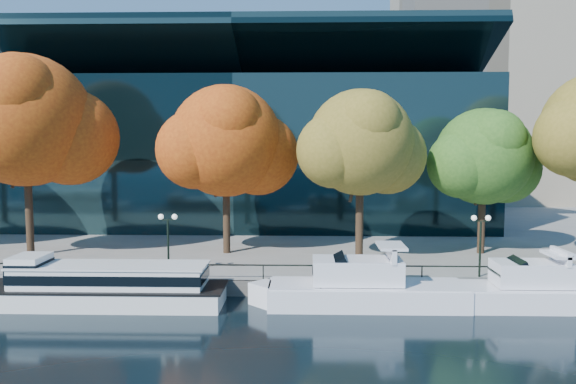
{
  "coord_description": "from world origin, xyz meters",
  "views": [
    {
      "loc": [
        2.59,
        -31.62,
        9.75
      ],
      "look_at": [
        1.43,
        8.0,
        6.18
      ],
      "focal_mm": 35.0,
      "sensor_mm": 36.0,
      "label": 1
    }
  ],
  "objects_px": {
    "tree_2": "(228,143)",
    "tree_3": "(363,145)",
    "cruiser_near": "(358,287)",
    "lamp_1": "(168,230)",
    "tree_4": "(486,159)",
    "lamp_2": "(481,231)",
    "cruiser_far": "(531,290)",
    "tour_boat": "(96,285)",
    "tree_1": "(28,123)"
  },
  "relations": [
    {
      "from": "tree_2",
      "to": "tree_3",
      "type": "height_order",
      "value": "tree_2"
    },
    {
      "from": "cruiser_near",
      "to": "lamp_1",
      "type": "xyz_separation_m",
      "value": [
        -12.13,
        3.49,
        2.82
      ]
    },
    {
      "from": "tree_4",
      "to": "lamp_2",
      "type": "xyz_separation_m",
      "value": [
        -2.67,
        -7.81,
        -4.45
      ]
    },
    {
      "from": "lamp_2",
      "to": "cruiser_far",
      "type": "bearing_deg",
      "value": -61.72
    },
    {
      "from": "tree_2",
      "to": "tree_4",
      "type": "relative_size",
      "value": 1.16
    },
    {
      "from": "tree_2",
      "to": "lamp_1",
      "type": "distance_m",
      "value": 9.73
    },
    {
      "from": "tour_boat",
      "to": "lamp_2",
      "type": "xyz_separation_m",
      "value": [
        23.75,
        3.8,
        2.69
      ]
    },
    {
      "from": "cruiser_near",
      "to": "tree_3",
      "type": "distance_m",
      "value": 11.63
    },
    {
      "from": "tour_boat",
      "to": "cruiser_near",
      "type": "height_order",
      "value": "cruiser_near"
    },
    {
      "from": "tree_2",
      "to": "lamp_1",
      "type": "bearing_deg",
      "value": -112.28
    },
    {
      "from": "tour_boat",
      "to": "cruiser_near",
      "type": "relative_size",
      "value": 1.24
    },
    {
      "from": "tree_1",
      "to": "tree_3",
      "type": "bearing_deg",
      "value": -2.83
    },
    {
      "from": "tour_boat",
      "to": "tree_2",
      "type": "relative_size",
      "value": 1.21
    },
    {
      "from": "tree_3",
      "to": "cruiser_near",
      "type": "bearing_deg",
      "value": -97.03
    },
    {
      "from": "tour_boat",
      "to": "lamp_2",
      "type": "bearing_deg",
      "value": 9.1
    },
    {
      "from": "tree_2",
      "to": "tour_boat",
      "type": "bearing_deg",
      "value": -120.03
    },
    {
      "from": "cruiser_far",
      "to": "tree_2",
      "type": "bearing_deg",
      "value": 150.45
    },
    {
      "from": "tree_3",
      "to": "lamp_1",
      "type": "xyz_separation_m",
      "value": [
        -13.12,
        -4.54,
        -5.54
      ]
    },
    {
      "from": "tour_boat",
      "to": "tree_3",
      "type": "height_order",
      "value": "tree_3"
    },
    {
      "from": "tree_1",
      "to": "lamp_1",
      "type": "bearing_deg",
      "value": -25.88
    },
    {
      "from": "cruiser_near",
      "to": "tree_2",
      "type": "height_order",
      "value": "tree_2"
    },
    {
      "from": "tree_4",
      "to": "lamp_2",
      "type": "bearing_deg",
      "value": -108.88
    },
    {
      "from": "cruiser_far",
      "to": "lamp_1",
      "type": "height_order",
      "value": "lamp_1"
    },
    {
      "from": "tree_2",
      "to": "tree_3",
      "type": "relative_size",
      "value": 1.05
    },
    {
      "from": "tree_2",
      "to": "lamp_1",
      "type": "relative_size",
      "value": 3.26
    },
    {
      "from": "cruiser_near",
      "to": "cruiser_far",
      "type": "bearing_deg",
      "value": -0.43
    },
    {
      "from": "tree_1",
      "to": "tree_2",
      "type": "distance_m",
      "value": 15.07
    },
    {
      "from": "cruiser_far",
      "to": "lamp_1",
      "type": "bearing_deg",
      "value": 170.89
    },
    {
      "from": "tour_boat",
      "to": "lamp_1",
      "type": "distance_m",
      "value": 5.79
    },
    {
      "from": "cruiser_far",
      "to": "lamp_2",
      "type": "distance_m",
      "value": 4.96
    },
    {
      "from": "cruiser_near",
      "to": "tree_4",
      "type": "relative_size",
      "value": 1.14
    },
    {
      "from": "tour_boat",
      "to": "tree_3",
      "type": "bearing_deg",
      "value": 26.74
    },
    {
      "from": "cruiser_far",
      "to": "tree_4",
      "type": "distance_m",
      "value": 13.54
    },
    {
      "from": "lamp_1",
      "to": "tree_2",
      "type": "bearing_deg",
      "value": 67.72
    },
    {
      "from": "cruiser_near",
      "to": "tree_4",
      "type": "bearing_deg",
      "value": 46.15
    },
    {
      "from": "lamp_1",
      "to": "cruiser_far",
      "type": "bearing_deg",
      "value": -9.11
    },
    {
      "from": "tour_boat",
      "to": "cruiser_far",
      "type": "xyz_separation_m",
      "value": [
        25.67,
        0.24,
        -0.17
      ]
    },
    {
      "from": "tree_2",
      "to": "tree_4",
      "type": "bearing_deg",
      "value": 1.35
    },
    {
      "from": "cruiser_far",
      "to": "tree_4",
      "type": "bearing_deg",
      "value": 86.23
    },
    {
      "from": "cruiser_near",
      "to": "tree_2",
      "type": "relative_size",
      "value": 0.98
    },
    {
      "from": "tree_3",
      "to": "tree_4",
      "type": "distance_m",
      "value": 10.45
    },
    {
      "from": "tour_boat",
      "to": "tree_1",
      "type": "xyz_separation_m",
      "value": [
        -8.47,
        9.58,
        9.84
      ]
    },
    {
      "from": "tour_boat",
      "to": "lamp_1",
      "type": "relative_size",
      "value": 3.95
    },
    {
      "from": "lamp_2",
      "to": "cruiser_near",
      "type": "bearing_deg",
      "value": -156.9
    },
    {
      "from": "tree_4",
      "to": "tree_1",
      "type": "bearing_deg",
      "value": -176.67
    },
    {
      "from": "tree_2",
      "to": "lamp_2",
      "type": "distance_m",
      "value": 19.63
    },
    {
      "from": "tree_3",
      "to": "tree_2",
      "type": "bearing_deg",
      "value": 164.55
    },
    {
      "from": "lamp_1",
      "to": "lamp_2",
      "type": "distance_m",
      "value": 20.32
    },
    {
      "from": "cruiser_near",
      "to": "tree_1",
      "type": "height_order",
      "value": "tree_1"
    },
    {
      "from": "cruiser_near",
      "to": "tree_3",
      "type": "bearing_deg",
      "value": 82.97
    }
  ]
}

